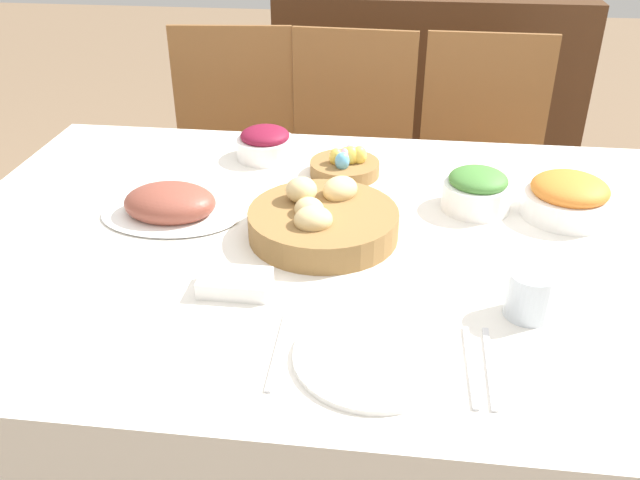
% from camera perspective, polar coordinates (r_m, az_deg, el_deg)
% --- Properties ---
extents(ground_plane, '(12.00, 12.00, 0.00)m').
position_cam_1_polar(ground_plane, '(1.89, 0.42, -19.05)').
color(ground_plane, '#7F664C').
extents(dining_table, '(1.66, 1.17, 0.72)m').
position_cam_1_polar(dining_table, '(1.64, 0.47, -10.72)').
color(dining_table, white).
rests_on(dining_table, ground).
extents(chair_far_center, '(0.44, 0.44, 0.93)m').
position_cam_1_polar(chair_far_center, '(2.33, 2.32, 6.55)').
color(chair_far_center, brown).
rests_on(chair_far_center, ground).
extents(chair_far_right, '(0.43, 0.43, 0.93)m').
position_cam_1_polar(chair_far_right, '(2.35, 13.44, 5.84)').
color(chair_far_right, brown).
rests_on(chair_far_right, ground).
extents(chair_far_left, '(0.46, 0.46, 0.93)m').
position_cam_1_polar(chair_far_left, '(2.40, -7.42, 6.96)').
color(chair_far_left, brown).
rests_on(chair_far_left, ground).
extents(sideboard, '(1.25, 0.44, 0.95)m').
position_cam_1_polar(sideboard, '(3.03, 8.83, 11.13)').
color(sideboard, '#4C2D19').
rests_on(sideboard, ground).
extents(bread_basket, '(0.31, 0.31, 0.11)m').
position_cam_1_polar(bread_basket, '(1.42, 0.22, 1.71)').
color(bread_basket, olive).
rests_on(bread_basket, dining_table).
extents(egg_basket, '(0.17, 0.17, 0.08)m').
position_cam_1_polar(egg_basket, '(1.70, 2.16, 6.35)').
color(egg_basket, olive).
rests_on(egg_basket, dining_table).
extents(ham_platter, '(0.31, 0.22, 0.08)m').
position_cam_1_polar(ham_platter, '(1.53, -12.50, 2.88)').
color(ham_platter, white).
rests_on(ham_platter, dining_table).
extents(beet_salad_bowl, '(0.15, 0.15, 0.08)m').
position_cam_1_polar(beet_salad_bowl, '(1.80, -4.64, 8.12)').
color(beet_salad_bowl, white).
rests_on(beet_salad_bowl, dining_table).
extents(green_salad_bowl, '(0.16, 0.16, 0.09)m').
position_cam_1_polar(green_salad_bowl, '(1.56, 13.08, 4.12)').
color(green_salad_bowl, white).
rests_on(green_salad_bowl, dining_table).
extents(carrot_bowl, '(0.20, 0.20, 0.10)m').
position_cam_1_polar(carrot_bowl, '(1.59, 20.18, 3.39)').
color(carrot_bowl, white).
rests_on(carrot_bowl, dining_table).
extents(dinner_plate, '(0.26, 0.26, 0.01)m').
position_cam_1_polar(dinner_plate, '(1.10, 4.48, -9.75)').
color(dinner_plate, white).
rests_on(dinner_plate, dining_table).
extents(fork, '(0.01, 0.20, 0.00)m').
position_cam_1_polar(fork, '(1.11, -3.54, -9.24)').
color(fork, silver).
rests_on(fork, dining_table).
extents(knife, '(0.01, 0.20, 0.00)m').
position_cam_1_polar(knife, '(1.11, 12.54, -10.26)').
color(knife, silver).
rests_on(knife, dining_table).
extents(spoon, '(0.01, 0.20, 0.00)m').
position_cam_1_polar(spoon, '(1.11, 14.10, -10.32)').
color(spoon, silver).
rests_on(spoon, dining_table).
extents(drinking_cup, '(0.08, 0.08, 0.08)m').
position_cam_1_polar(drinking_cup, '(1.22, 17.27, -4.39)').
color(drinking_cup, silver).
rests_on(drinking_cup, dining_table).
extents(butter_dish, '(0.13, 0.08, 0.03)m').
position_cam_1_polar(butter_dish, '(1.26, -7.15, -3.61)').
color(butter_dish, white).
rests_on(butter_dish, dining_table).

